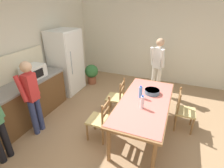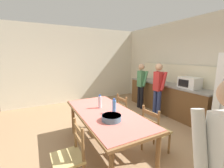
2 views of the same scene
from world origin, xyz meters
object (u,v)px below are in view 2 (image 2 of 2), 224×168
(chair_side_far_right, at_px, (155,131))
(person_at_sink, at_px, (141,84))
(bottle_near_centre, at_px, (100,102))
(chair_side_far_left, at_px, (126,113))
(bottle_off_centre, at_px, (114,106))
(microwave, at_px, (189,83))
(serving_bowl, at_px, (112,117))
(person_at_counter, at_px, (158,87))
(chair_side_near_right, at_px, (70,157))
(dining_table, at_px, (106,116))

(chair_side_far_right, bearing_deg, person_at_sink, -37.80)
(bottle_near_centre, xyz_separation_m, chair_side_far_right, (0.74, 0.78, -0.47))
(bottle_near_centre, relative_size, chair_side_far_left, 0.30)
(bottle_off_centre, relative_size, chair_side_far_right, 0.30)
(microwave, height_order, serving_bowl, microwave)
(bottle_off_centre, height_order, person_at_counter, person_at_counter)
(bottle_near_centre, bearing_deg, microwave, 88.07)
(chair_side_near_right, distance_m, person_at_counter, 3.19)
(chair_side_near_right, bearing_deg, chair_side_far_left, 120.51)
(dining_table, relative_size, chair_side_far_right, 2.33)
(bottle_off_centre, bearing_deg, serving_bowl, -36.04)
(microwave, height_order, chair_side_far_right, microwave)
(serving_bowl, relative_size, chair_side_far_right, 0.35)
(chair_side_near_right, distance_m, chair_side_far_left, 1.82)
(dining_table, distance_m, bottle_near_centre, 0.33)
(chair_side_far_left, relative_size, person_at_sink, 0.59)
(microwave, distance_m, person_at_sink, 1.54)
(bottle_off_centre, bearing_deg, microwave, 96.45)
(serving_bowl, bearing_deg, bottle_near_centre, 173.60)
(microwave, distance_m, chair_side_far_left, 1.98)
(bottle_near_centre, bearing_deg, chair_side_far_right, 46.28)
(bottle_near_centre, distance_m, person_at_counter, 2.17)
(bottle_near_centre, distance_m, bottle_off_centre, 0.39)
(bottle_off_centre, bearing_deg, dining_table, -131.10)
(dining_table, relative_size, bottle_off_centre, 7.87)
(chair_side_far_left, bearing_deg, bottle_near_centre, 103.25)
(bottle_off_centre, bearing_deg, chair_side_far_right, 60.38)
(microwave, distance_m, serving_bowl, 2.76)
(person_at_sink, bearing_deg, chair_side_near_right, -144.14)
(chair_side_far_right, height_order, chair_side_far_left, same)
(chair_side_near_right, xyz_separation_m, person_at_counter, (-1.29, 2.88, 0.46))
(serving_bowl, bearing_deg, chair_side_far_right, 82.78)
(chair_side_near_right, bearing_deg, bottle_off_centre, 111.42)
(chair_side_far_right, distance_m, person_at_counter, 1.90)
(bottle_near_centre, height_order, bottle_off_centre, same)
(serving_bowl, relative_size, person_at_counter, 0.20)
(microwave, bearing_deg, chair_side_near_right, -79.09)
(microwave, distance_m, dining_table, 2.66)
(chair_side_far_right, bearing_deg, bottle_near_centre, 41.18)
(bottle_near_centre, xyz_separation_m, person_at_counter, (-0.54, 2.10, -0.01))
(person_at_sink, bearing_deg, chair_side_far_right, -122.70)
(chair_side_far_right, bearing_deg, dining_table, 53.27)
(bottle_off_centre, xyz_separation_m, chair_side_far_right, (0.37, 0.66, -0.47))
(dining_table, height_order, serving_bowl, serving_bowl)
(bottle_near_centre, relative_size, serving_bowl, 0.84)
(person_at_counter, bearing_deg, person_at_sink, 88.60)
(chair_side_far_left, bearing_deg, person_at_sink, -51.84)
(chair_side_far_left, height_order, person_at_counter, person_at_counter)
(bottle_off_centre, relative_size, person_at_counter, 0.17)
(chair_side_far_right, bearing_deg, chair_side_near_right, 84.87)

